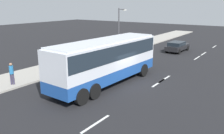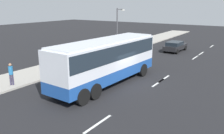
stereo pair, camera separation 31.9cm
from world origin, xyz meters
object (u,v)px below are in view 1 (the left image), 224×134
at_px(pedestrian_near_curb, 12,72).
at_px(street_lamp, 120,27).
at_px(coach_bus, 106,57).
at_px(car_black_sedan, 177,46).

relative_size(pedestrian_near_curb, street_lamp, 0.31).
bearing_deg(coach_bus, pedestrian_near_curb, 130.92).
bearing_deg(pedestrian_near_curb, street_lamp, -52.55).
bearing_deg(coach_bus, car_black_sedan, 2.71).
relative_size(car_black_sedan, pedestrian_near_curb, 2.64).
xyz_separation_m(coach_bus, car_black_sedan, (16.27, 0.02, -1.47)).
xyz_separation_m(coach_bus, street_lamp, (10.76, 5.67, 1.21)).
relative_size(coach_bus, pedestrian_near_curb, 6.20).
height_order(car_black_sedan, pedestrian_near_curb, pedestrian_near_curb).
xyz_separation_m(car_black_sedan, street_lamp, (-5.52, 5.65, 2.68)).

